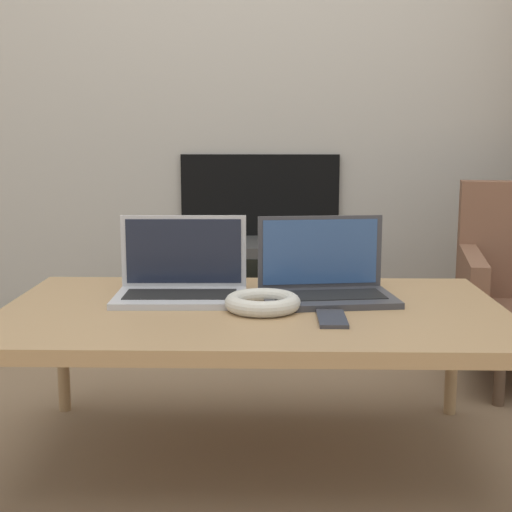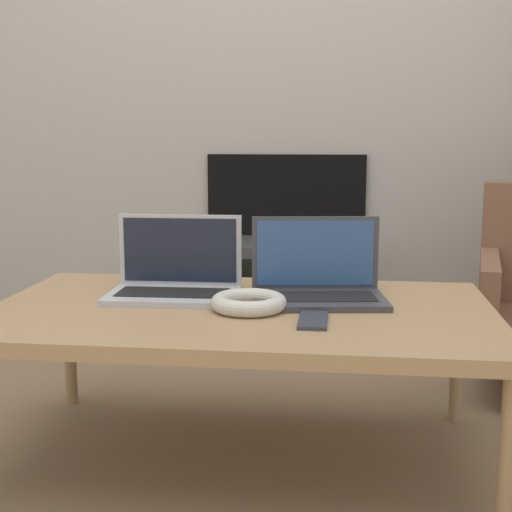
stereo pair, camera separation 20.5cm
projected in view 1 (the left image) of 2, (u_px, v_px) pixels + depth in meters
name	position (u px, v px, depth m)	size (l,w,h in m)	color
wall_back	(262.00, 28.00, 3.09)	(7.00, 0.08, 2.60)	#ADA89E
table	(253.00, 318.00, 1.78)	(1.25, 0.73, 0.41)	#9E7A51
laptop_left	(182.00, 280.00, 1.87)	(0.34, 0.22, 0.21)	#B2B2B7
laptop_right	(325.00, 281.00, 1.86)	(0.36, 0.26, 0.21)	#38383D
headphones	(263.00, 302.00, 1.73)	(0.19, 0.19, 0.04)	beige
phone	(332.00, 319.00, 1.64)	(0.07, 0.15, 0.01)	#333338
tv	(259.00, 286.00, 3.04)	(0.57, 0.39, 0.38)	#383838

